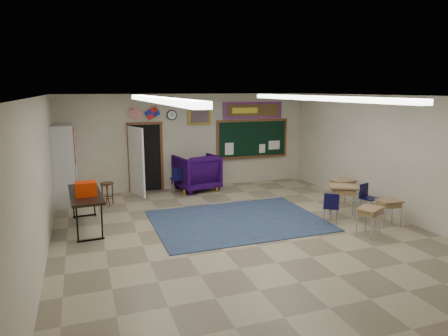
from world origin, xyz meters
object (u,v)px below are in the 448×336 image
object	(u,v)px
student_desk_front_left	(343,200)
student_desk_front_right	(343,191)
folding_table	(86,209)
wingback_armchair	(196,172)
wooden_stool	(107,193)

from	to	relation	value
student_desk_front_left	student_desk_front_right	distance (m)	1.10
student_desk_front_left	student_desk_front_right	bearing A→B (deg)	83.95
student_desk_front_right	folding_table	world-z (taller)	folding_table
wingback_armchair	student_desk_front_left	world-z (taller)	wingback_armchair
wingback_armchair	wooden_stool	bearing A→B (deg)	4.51
student_desk_front_left	folding_table	distance (m)	6.12
wingback_armchair	student_desk_front_left	size ratio (longest dim) A/B	1.46
wooden_stool	folding_table	bearing A→B (deg)	-108.14
student_desk_front_left	folding_table	xyz separation A→B (m)	(-5.96, 1.38, -0.01)
wingback_armchair	student_desk_front_right	world-z (taller)	wingback_armchair
student_desk_front_left	folding_table	size ratio (longest dim) A/B	0.42
student_desk_front_left	wooden_stool	xyz separation A→B (m)	(-5.39, 3.14, -0.14)
student_desk_front_left	student_desk_front_right	world-z (taller)	student_desk_front_left
student_desk_front_right	wingback_armchair	bearing A→B (deg)	132.87
student_desk_front_left	folding_table	world-z (taller)	folding_table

